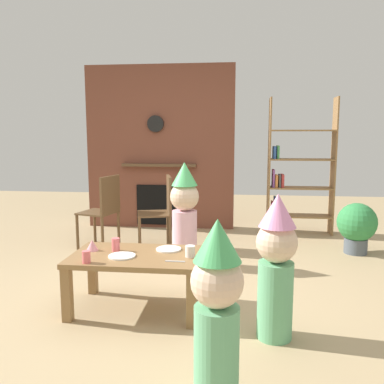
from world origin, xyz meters
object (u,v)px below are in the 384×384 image
Objects in this scene: child_by_the_chairs at (185,211)px; potted_plant_tall at (357,225)px; paper_plate_front at (122,256)px; birthday_cake_slice at (92,245)px; paper_cup_near_left at (116,245)px; dining_chair_middle at (162,208)px; child_with_cone_hat at (217,308)px; bookshelf at (295,173)px; paper_plate_rear at (169,249)px; paper_cup_near_right at (190,251)px; dining_chair_left at (104,207)px; paper_cup_center at (86,257)px; child_in_pink at (276,263)px; coffee_table at (137,263)px.

potted_plant_tall is (1.96, 0.64, -0.25)m from child_by_the_chairs.
paper_plate_front is 0.32m from birthday_cake_slice.
potted_plant_tall is at bearing 38.87° from paper_plate_front.
child_by_the_chairs is (0.43, 1.07, 0.08)m from paper_cup_near_left.
dining_chair_middle is at bearing -136.56° from child_by_the_chairs.
dining_chair_middle is at bearing -16.59° from child_with_cone_hat.
paper_plate_rear is at bearing -118.22° from bookshelf.
dining_chair_left is at bearing 126.68° from paper_cup_near_right.
child_by_the_chairs is (0.55, 1.39, 0.09)m from paper_cup_center.
potted_plant_tall is at bearing -60.74° from child_with_cone_hat.
dining_chair_middle is at bearing -150.19° from bookshelf.
bookshelf is 9.03× the size of paper_plate_front.
paper_cup_near_left is 1.73m from dining_chair_left.
birthday_cake_slice is at bearing 120.37° from dining_chair_left.
child_in_pink is 1.12× the size of dining_chair_middle.
paper_plate_front is 1.27m from child_with_cone_hat.
child_by_the_chairs reaches higher than potted_plant_tall.
paper_plate_front is 0.21× the size of child_in_pink.
child_by_the_chairs reaches higher than birthday_cake_slice.
paper_cup_near_left is 1.16m from child_by_the_chairs.
bookshelf is 2.10m from child_by_the_chairs.
dining_chair_middle is (-0.02, 1.79, 0.05)m from paper_plate_front.
bookshelf is at bearing 66.70° from paper_cup_near_right.
dining_chair_middle is (-0.81, 2.79, -0.01)m from child_with_cone_hat.
coffee_table is 4.98× the size of paper_plate_rear.
bookshelf reaches higher than birthday_cake_slice.
paper_cup_near_left reaches higher than paper_plate_rear.
dining_chair_left is (-0.83, 1.67, 0.13)m from coffee_table.
coffee_table is at bearing 38.79° from paper_cup_center.
paper_cup_center reaches higher than paper_plate_front.
paper_cup_near_left is at bearing -168.87° from paper_plate_rear.
paper_cup_near_right is 0.09× the size of child_in_pink.
birthday_cake_slice is (-0.62, -0.09, 0.04)m from paper_plate_rear.
bookshelf is 21.50× the size of paper_cup_near_right.
paper_plate_front reaches higher than coffee_table.
child_in_pink reaches higher than paper_cup_center.
paper_plate_front is 1.79m from dining_chair_middle.
bookshelf is 19.00× the size of birthday_cake_slice.
dining_chair_middle is at bearing 107.57° from paper_cup_near_right.
coffee_table is 9.56× the size of paper_cup_near_left.
child_in_pink is at bearing -31.08° from paper_plate_rear.
bookshelf is at bearing 150.69° from child_by_the_chairs.
dining_chair_middle reaches higher than paper_cup_near_right.
child_by_the_chairs is at bearing 74.60° from paper_plate_front.
dining_chair_left is 1.00× the size of dining_chair_middle.
paper_plate_rear is 0.23× the size of dining_chair_middle.
birthday_cake_slice is at bearing 102.78° from paper_cup_center.
paper_cup_center is 1.37m from child_in_pink.
paper_cup_near_right is 1.18m from child_by_the_chairs.
coffee_table is 1.71× the size of potted_plant_tall.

